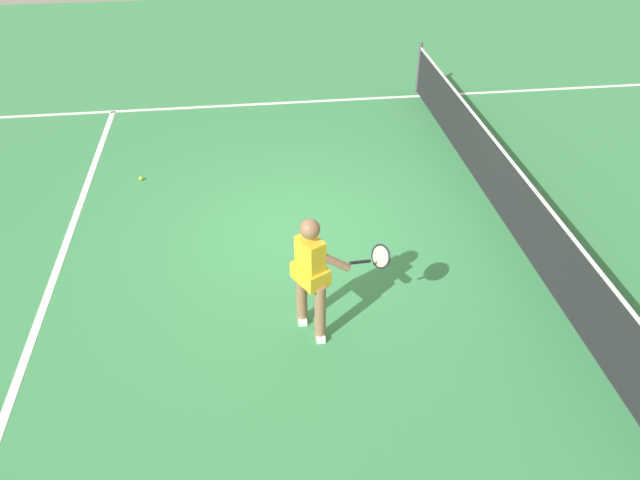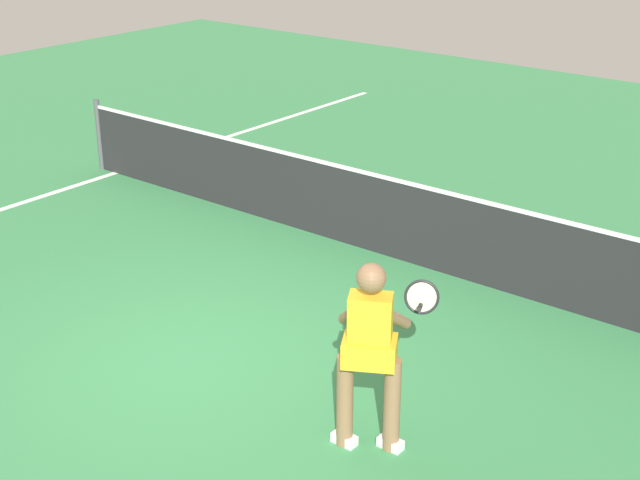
# 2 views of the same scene
# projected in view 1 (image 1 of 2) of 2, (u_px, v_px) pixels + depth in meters

# --- Properties ---
(ground_plane) EXTENTS (26.55, 26.55, 0.00)m
(ground_plane) POSITION_uv_depth(u_px,v_px,m) (296.00, 232.00, 8.85)
(ground_plane) COLOR #38844C
(service_line_marking) EXTENTS (9.37, 0.10, 0.01)m
(service_line_marking) POSITION_uv_depth(u_px,v_px,m) (64.00, 249.00, 8.51)
(service_line_marking) COLOR white
(service_line_marking) RESTS_ON ground
(sideline_left_marking) EXTENTS (0.10, 18.42, 0.01)m
(sideline_left_marking) POSITION_uv_depth(u_px,v_px,m) (275.00, 103.00, 12.62)
(sideline_left_marking) COLOR white
(sideline_left_marking) RESTS_ON ground
(court_net) EXTENTS (10.05, 0.08, 1.03)m
(court_net) POSITION_uv_depth(u_px,v_px,m) (507.00, 190.00, 8.89)
(court_net) COLOR #4C4C51
(court_net) RESTS_ON ground
(tennis_player) EXTENTS (0.68, 1.14, 1.55)m
(tennis_player) POSITION_uv_depth(u_px,v_px,m) (313.00, 273.00, 6.74)
(tennis_player) COLOR #8C6647
(tennis_player) RESTS_ON ground
(tennis_ball_mid) EXTENTS (0.07, 0.07, 0.07)m
(tennis_ball_mid) POSITION_uv_depth(u_px,v_px,m) (141.00, 178.00, 10.04)
(tennis_ball_mid) COLOR #D1E533
(tennis_ball_mid) RESTS_ON ground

